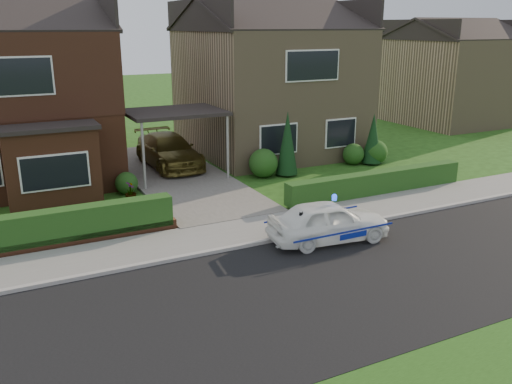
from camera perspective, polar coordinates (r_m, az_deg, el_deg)
ground at (r=13.27m, az=7.16°, el=-9.94°), size 120.00×120.00×0.00m
road at (r=13.27m, az=7.16°, el=-9.94°), size 60.00×6.00×0.02m
kerb at (r=15.63m, az=0.99°, el=-5.24°), size 60.00×0.16×0.12m
sidewalk at (r=16.51m, az=-0.69°, el=-4.03°), size 60.00×2.00×0.10m
driveway at (r=22.61m, az=-8.33°, el=1.70°), size 3.80×12.00×0.12m
house_left at (r=23.79m, az=-24.61°, el=10.31°), size 7.50×9.53×7.25m
house_right at (r=26.94m, az=1.26°, el=12.14°), size 7.50×8.06×7.25m
carport_link at (r=22.03m, az=-8.59°, el=8.19°), size 3.80×3.00×2.77m
dwarf_wall at (r=16.18m, az=-21.58°, el=-5.26°), size 7.70×0.25×0.36m
hedge_left at (r=16.38m, az=-21.56°, el=-5.66°), size 7.50×0.55×0.90m
hedge_right at (r=20.51m, az=12.49°, el=-0.33°), size 7.50×0.55×0.80m
shrub_left_mid at (r=19.98m, az=-17.77°, el=0.77°), size 1.32×1.32×1.32m
shrub_left_near at (r=20.61m, az=-13.47°, el=0.91°), size 0.84×0.84×0.84m
shrub_right_near at (r=22.23m, az=0.78°, el=3.05°), size 1.20×1.20×1.20m
shrub_right_mid at (r=24.73m, az=10.21°, el=3.94°), size 0.96×0.96×0.96m
shrub_right_far at (r=25.09m, az=12.47°, el=4.14°), size 1.08×1.08×1.08m
conifer_a at (r=22.37m, az=3.31°, el=4.95°), size 0.90×0.90×2.60m
conifer_b at (r=24.85m, az=12.19°, el=5.35°), size 0.90×0.90×2.20m
neighbour_right at (r=37.25m, az=19.81°, el=10.90°), size 6.50×7.00×5.20m
police_car at (r=15.74m, az=7.65°, el=-3.12°), size 3.25×3.68×1.37m
driveway_car at (r=23.88m, az=-9.18°, el=4.33°), size 2.08×4.80×1.37m
potted_plant_c at (r=19.68m, az=-13.07°, el=-0.02°), size 0.47×0.47×0.71m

